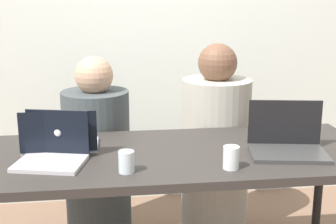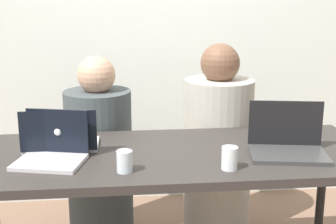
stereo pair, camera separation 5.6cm
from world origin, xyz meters
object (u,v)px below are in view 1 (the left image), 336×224
at_px(person_on_right, 215,151).
at_px(water_glass_left, 126,163).
at_px(person_on_left, 97,161).
at_px(laptop_front_left, 53,152).
at_px(laptop_back_left, 60,141).
at_px(laptop_front_right, 287,142).
at_px(water_glass_right, 231,159).

relative_size(person_on_right, water_glass_left, 12.82).
distance_m(person_on_left, laptop_front_left, 0.73).
bearing_deg(laptop_front_left, laptop_back_left, 97.09).
bearing_deg(laptop_front_right, person_on_right, 115.93).
bearing_deg(person_on_left, laptop_front_left, 89.48).
bearing_deg(water_glass_right, person_on_right, 81.16).
bearing_deg(water_glass_left, laptop_front_left, 152.77).
distance_m(laptop_front_left, laptop_front_right, 1.09).
bearing_deg(laptop_front_left, water_glass_left, -13.33).
xyz_separation_m(person_on_right, laptop_front_right, (0.19, -0.66, 0.26)).
height_order(laptop_front_left, laptop_front_right, laptop_front_right).
distance_m(person_on_right, laptop_front_left, 1.14).
bearing_deg(laptop_front_left, person_on_right, 49.68).
bearing_deg(laptop_back_left, laptop_front_left, 82.91).
distance_m(laptop_front_left, water_glass_left, 0.36).
xyz_separation_m(person_on_right, water_glass_right, (-0.13, -0.83, 0.26)).
height_order(person_on_right, water_glass_left, person_on_right).
distance_m(laptop_back_left, water_glass_left, 0.44).
xyz_separation_m(person_on_left, water_glass_right, (0.60, -0.83, 0.29)).
bearing_deg(person_on_right, laptop_front_right, 94.09).
bearing_deg(person_on_left, person_on_right, -165.30).
bearing_deg(laptop_front_right, water_glass_left, -158.60).
relative_size(person_on_left, laptop_back_left, 3.18).
distance_m(person_on_left, person_on_right, 0.73).
relative_size(person_on_right, laptop_front_left, 3.53).
relative_size(laptop_back_left, water_glass_right, 3.55).
bearing_deg(person_on_left, laptop_front_right, 158.80).
bearing_deg(person_on_right, water_glass_left, 42.79).
relative_size(laptop_front_left, water_glass_right, 3.38).
relative_size(laptop_front_left, water_glass_left, 3.63).
height_order(laptop_front_left, water_glass_right, laptop_front_left).
height_order(person_on_right, laptop_front_right, person_on_right).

